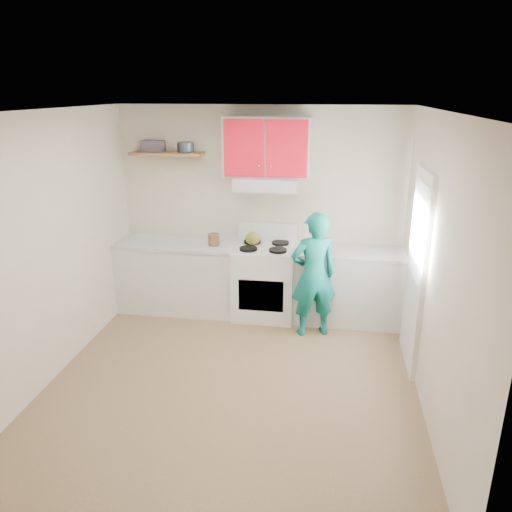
% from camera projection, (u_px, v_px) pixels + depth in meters
% --- Properties ---
extents(floor, '(3.80, 3.80, 0.00)m').
position_uv_depth(floor, '(233.00, 381.00, 4.90)').
color(floor, brown).
rests_on(floor, ground).
extents(ceiling, '(3.60, 3.80, 0.04)m').
position_uv_depth(ceiling, '(228.00, 111.00, 4.06)').
color(ceiling, white).
rests_on(ceiling, floor).
extents(back_wall, '(3.60, 0.04, 2.60)m').
position_uv_depth(back_wall, '(261.00, 211.00, 6.26)').
color(back_wall, beige).
rests_on(back_wall, floor).
extents(front_wall, '(3.60, 0.04, 2.60)m').
position_uv_depth(front_wall, '(161.00, 370.00, 2.70)').
color(front_wall, beige).
rests_on(front_wall, floor).
extents(left_wall, '(0.04, 3.80, 2.60)m').
position_uv_depth(left_wall, '(49.00, 249.00, 4.74)').
color(left_wall, beige).
rests_on(left_wall, floor).
extents(right_wall, '(0.04, 3.80, 2.60)m').
position_uv_depth(right_wall, '(435.00, 269.00, 4.22)').
color(right_wall, beige).
rests_on(right_wall, floor).
extents(door, '(0.05, 0.85, 2.05)m').
position_uv_depth(door, '(416.00, 271.00, 4.96)').
color(door, white).
rests_on(door, floor).
extents(door_glass, '(0.01, 0.55, 0.95)m').
position_uv_depth(door_glass, '(418.00, 230.00, 4.83)').
color(door_glass, white).
rests_on(door_glass, door).
extents(counter_left, '(1.52, 0.60, 0.90)m').
position_uv_depth(counter_left, '(179.00, 277.00, 6.40)').
color(counter_left, silver).
rests_on(counter_left, floor).
extents(counter_right, '(1.32, 0.60, 0.90)m').
position_uv_depth(counter_right, '(348.00, 286.00, 6.08)').
color(counter_right, silver).
rests_on(counter_right, floor).
extents(stove, '(0.76, 0.65, 0.92)m').
position_uv_depth(stove, '(265.00, 281.00, 6.21)').
color(stove, white).
rests_on(stove, floor).
extents(range_hood, '(0.76, 0.44, 0.15)m').
position_uv_depth(range_hood, '(266.00, 183.00, 5.91)').
color(range_hood, silver).
rests_on(range_hood, back_wall).
extents(upper_cabinets, '(1.02, 0.33, 0.70)m').
position_uv_depth(upper_cabinets, '(267.00, 147.00, 5.82)').
color(upper_cabinets, red).
rests_on(upper_cabinets, back_wall).
extents(shelf, '(0.90, 0.30, 0.04)m').
position_uv_depth(shelf, '(167.00, 153.00, 6.05)').
color(shelf, brown).
rests_on(shelf, back_wall).
extents(books, '(0.28, 0.21, 0.14)m').
position_uv_depth(books, '(153.00, 146.00, 6.05)').
color(books, '#453D44').
rests_on(books, shelf).
extents(tin, '(0.24, 0.24, 0.12)m').
position_uv_depth(tin, '(185.00, 147.00, 5.99)').
color(tin, '#333D4C').
rests_on(tin, shelf).
extents(kettle, '(0.23, 0.23, 0.16)m').
position_uv_depth(kettle, '(253.00, 238.00, 6.14)').
color(kettle, olive).
rests_on(kettle, stove).
extents(crock, '(0.15, 0.15, 0.17)m').
position_uv_depth(crock, '(214.00, 240.00, 6.10)').
color(crock, '#4A3320').
rests_on(crock, counter_left).
extents(cutting_board, '(0.30, 0.23, 0.02)m').
position_uv_depth(cutting_board, '(317.00, 252.00, 5.91)').
color(cutting_board, olive).
rests_on(cutting_board, counter_right).
extents(silicone_mat, '(0.33, 0.29, 0.01)m').
position_uv_depth(silicone_mat, '(375.00, 254.00, 5.85)').
color(silicone_mat, '#B61221').
rests_on(silicone_mat, counter_right).
extents(person, '(0.63, 0.51, 1.49)m').
position_uv_depth(person, '(313.00, 275.00, 5.64)').
color(person, '#0B6B64').
rests_on(person, floor).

